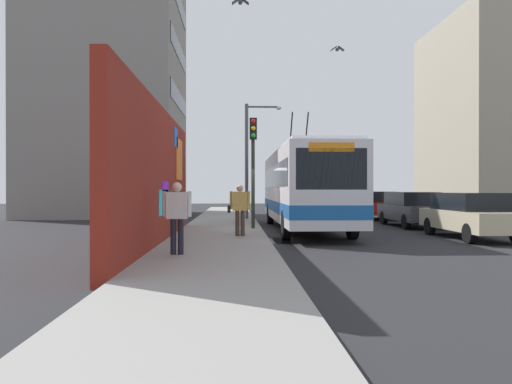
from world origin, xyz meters
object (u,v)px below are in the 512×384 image
traffic_light (253,154)px  street_lamp (251,152)px  parked_car_dark_gray (412,208)px  pedestrian_at_curb (240,206)px  parked_car_champagne (469,214)px  pedestrian_near_wall (177,212)px  parked_car_red (376,205)px  city_bus (304,186)px

traffic_light → street_lamp: street_lamp is taller
parked_car_dark_gray → street_lamp: 8.69m
pedestrian_at_curb → parked_car_champagne: bearing=-88.3°
street_lamp → pedestrian_at_curb: bearing=175.9°
pedestrian_at_curb → pedestrian_near_wall: pedestrian_near_wall is taller
parked_car_red → pedestrian_at_curb: pedestrian_at_curb is taller
pedestrian_near_wall → city_bus: bearing=-26.3°
pedestrian_near_wall → parked_car_dark_gray: bearing=-42.5°
parked_car_red → traffic_light: traffic_light is taller
parked_car_dark_gray → parked_car_red: (5.57, 0.00, -0.00)m
pedestrian_near_wall → traffic_light: (7.61, -2.09, 1.92)m
pedestrian_near_wall → traffic_light: traffic_light is taller
parked_car_dark_gray → pedestrian_near_wall: pedestrian_near_wall is taller
pedestrian_near_wall → parked_car_champagne: bearing=-62.9°
traffic_light → street_lamp: bearing=-1.2°
parked_car_dark_gray → pedestrian_at_curb: size_ratio=2.76×
street_lamp → parked_car_dark_gray: bearing=-118.5°
parked_car_champagne → traffic_light: traffic_light is taller
pedestrian_near_wall → street_lamp: (14.22, -2.23, 2.53)m
city_bus → parked_car_dark_gray: size_ratio=2.50×
pedestrian_at_curb → pedestrian_near_wall: 4.85m
parked_car_red → pedestrian_at_curb: bearing=145.0°
parked_car_red → street_lamp: size_ratio=0.71×
city_bus → traffic_light: city_bus is taller
pedestrian_at_curb → parked_car_dark_gray: bearing=-54.2°
parked_car_dark_gray → parked_car_red: 5.57m
pedestrian_near_wall → traffic_light: size_ratio=0.39×
parked_car_red → street_lamp: 7.93m
pedestrian_near_wall → pedestrian_at_curb: bearing=-18.4°
street_lamp → parked_car_champagne: bearing=-142.5°
city_bus → parked_car_dark_gray: (1.73, -5.20, -1.01)m
parked_car_red → pedestrian_near_wall: bearing=149.3°
city_bus → parked_car_red: 9.02m
street_lamp → traffic_light: bearing=178.8°
parked_car_red → parked_car_champagne: bearing=180.0°
parked_car_champagne → pedestrian_near_wall: 10.61m
parked_car_red → pedestrian_at_curb: 13.78m
parked_car_champagne → street_lamp: size_ratio=0.78×
parked_car_dark_gray → street_lamp: street_lamp is taller
parked_car_dark_gray → traffic_light: size_ratio=1.07×
pedestrian_near_wall → parked_car_red: bearing=-30.7°
parked_car_dark_gray → street_lamp: bearing=61.5°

